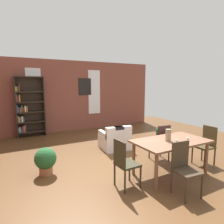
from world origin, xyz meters
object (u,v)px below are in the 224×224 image
Objects in this scene: dining_chair_near_left at (184,167)px; dining_chair_head_right at (206,144)px; dining_chair_head_left at (124,162)px; potted_plant_corner at (159,132)px; bookshelf_tall at (28,108)px; vase_on_table at (168,135)px; armchair_white at (115,140)px; dining_chair_far_right at (161,141)px; potted_plant_by_shelf at (45,160)px; dining_table at (171,144)px.

dining_chair_near_left is 1.00× the size of dining_chair_head_right.
dining_chair_head_left reaches higher than potted_plant_corner.
potted_plant_corner is at bearing -31.68° from bookshelf_tall.
vase_on_table is 2.16m from armchair_white.
dining_chair_far_right is at bearing 62.50° from dining_chair_near_left.
vase_on_table is 0.84m from dining_chair_near_left.
armchair_white is (0.12, 2.76, -0.23)m from dining_chair_near_left.
dining_chair_head_right reaches higher than armchair_white.
potted_plant_by_shelf is (-3.61, 1.28, -0.18)m from dining_chair_head_right.
dining_chair_far_right is at bearing -130.74° from potted_plant_corner.
dining_chair_head_left and dining_chair_far_right have the same top height.
dining_chair_near_left is 1.10× the size of armchair_white.
dining_chair_near_left is at bearing -43.66° from potted_plant_by_shelf.
dining_chair_far_right is at bearing 140.04° from dining_chair_head_right.
bookshelf_tall is (-3.59, 4.86, 0.59)m from dining_chair_head_right.
dining_chair_far_right reaches higher than potted_plant_by_shelf.
dining_chair_head_left is 1.00× the size of dining_chair_head_right.
dining_chair_far_right reaches higher than dining_table.
dining_chair_head_left reaches higher than potted_plant_by_shelf.
bookshelf_tall is (-2.40, 4.86, 0.43)m from dining_table.
dining_table is 2.11m from armchair_white.
potted_plant_corner is at bearing 6.94° from armchair_white.
bookshelf_tall is (-2.31, 4.86, 0.21)m from vase_on_table.
potted_plant_by_shelf is (-0.03, -3.59, -0.77)m from bookshelf_tall.
bookshelf_tall is 4.95m from potted_plant_corner.
dining_chair_head_right is 1.56× the size of potted_plant_by_shelf.
dining_table is at bearing -117.48° from dining_chair_far_right.
armchair_white is at bearing 65.28° from dining_chair_head_left.
bookshelf_tall is at bearing 110.13° from dining_chair_near_left.
dining_chair_head_right is at bearing -39.96° from dining_chair_far_right.
armchair_white is (-0.60, 1.37, -0.23)m from dining_chair_far_right.
dining_chair_head_left is at bearing -179.86° from dining_table.
dining_chair_near_left is at bearing -39.78° from dining_chair_head_left.
dining_chair_near_left is at bearing -125.13° from potted_plant_corner.
bookshelf_tall reaches higher than potted_plant_by_shelf.
vase_on_table is 1.34m from dining_chair_head_right.
dining_chair_far_right is at bearing 57.10° from vase_on_table.
vase_on_table reaches higher than dining_chair_head_right.
dining_chair_far_right is 1.56× the size of potted_plant_by_shelf.
bookshelf_tall is (-2.04, 5.55, 0.59)m from dining_chair_near_left.
dining_table is 2.69× the size of potted_plant_by_shelf.
dining_chair_head_left is at bearing 140.22° from dining_chair_near_left.
dining_chair_head_right is at bearing 0.02° from dining_chair_head_left.
vase_on_table reaches higher than dining_chair_head_left.
potted_plant_corner is (4.17, 1.03, -0.12)m from potted_plant_by_shelf.
dining_chair_near_left is 1.56× the size of potted_plant_by_shelf.
dining_chair_head_right is 6.07m from bookshelf_tall.
dining_chair_head_right is 3.84m from potted_plant_by_shelf.
dining_chair_head_left reaches higher than armchair_white.
vase_on_table reaches higher than armchair_white.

